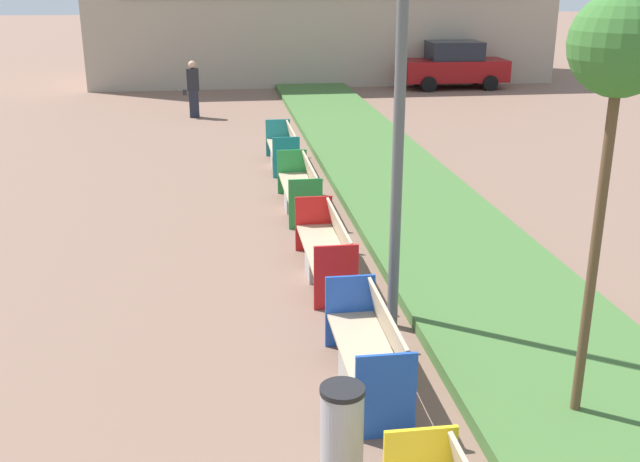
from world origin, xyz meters
name	(u,v)px	position (x,y,z in m)	size (l,w,h in m)	color
planter_grass_strip	(442,235)	(3.20, 12.00, 0.09)	(2.80, 120.00, 0.18)	#426B33
bench_blue_frame	(369,357)	(0.94, 7.34, 0.37)	(0.65, 2.05, 0.94)	#9E9B96
bench_red_frame	(326,253)	(0.94, 10.62, 0.38)	(0.65, 2.41, 0.94)	#9E9B96
bench_green_frame	(300,191)	(0.94, 14.11, 0.38)	(0.65, 2.41, 0.94)	#9E9B96
bench_teal_frame	(284,151)	(0.94, 17.68, 0.37)	(0.65, 2.21, 0.94)	#9E9B96
litter_bin	(342,436)	(0.35, 5.71, 0.50)	(0.41, 0.41, 0.99)	#9EA0A5
sapling_tree_near	(620,54)	(2.90, 6.31, 3.76)	(0.93, 0.93, 4.32)	brown
pedestrian_walking	(193,89)	(-1.33, 24.55, 0.93)	(0.53, 0.24, 1.81)	#232633
parked_car_distant	(454,65)	(8.96, 29.70, 0.91)	(4.22, 2.00, 1.86)	maroon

